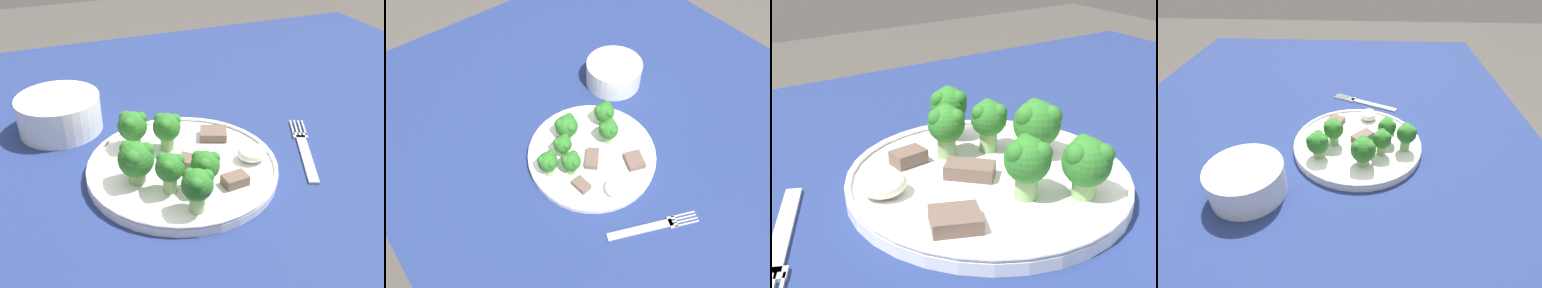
{
  "view_description": "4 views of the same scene",
  "coord_description": "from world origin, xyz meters",
  "views": [
    {
      "loc": [
        -0.24,
        -0.61,
        1.15
      ],
      "look_at": [
        -0.04,
        -0.1,
        0.81
      ],
      "focal_mm": 42.0,
      "sensor_mm": 36.0,
      "label": 1
    },
    {
      "loc": [
        0.29,
        -0.42,
        1.43
      ],
      "look_at": [
        -0.07,
        -0.13,
        0.82
      ],
      "focal_mm": 35.0,
      "sensor_mm": 36.0,
      "label": 2
    },
    {
      "loc": [
        0.22,
        0.27,
        1.02
      ],
      "look_at": [
        -0.05,
        -0.13,
        0.8
      ],
      "focal_mm": 50.0,
      "sensor_mm": 36.0,
      "label": 3
    },
    {
      "loc": [
        -0.59,
        -0.11,
        1.17
      ],
      "look_at": [
        -0.08,
        -0.09,
        0.79
      ],
      "focal_mm": 28.0,
      "sensor_mm": 36.0,
      "label": 4
    }
  ],
  "objects": [
    {
      "name": "broccoli_floret_near_rim_left",
      "position": [
        -0.11,
        -0.02,
        0.81
      ],
      "size": [
        0.05,
        0.05,
        0.06
      ],
      "color": "#7FA866",
      "rests_on": "dinner_plate"
    },
    {
      "name": "table",
      "position": [
        0.0,
        0.0,
        0.67
      ],
      "size": [
        1.38,
        1.05,
        0.76
      ],
      "color": "navy",
      "rests_on": "ground_plane"
    },
    {
      "name": "broccoli_floret_center_left",
      "position": [
        -0.06,
        -0.05,
        0.81
      ],
      "size": [
        0.04,
        0.04,
        0.06
      ],
      "color": "#7FA866",
      "rests_on": "dinner_plate"
    },
    {
      "name": "sauce_dollop",
      "position": [
        0.04,
        -0.13,
        0.79
      ],
      "size": [
        0.04,
        0.04,
        0.02
      ],
      "color": "silver",
      "rests_on": "dinner_plate"
    },
    {
      "name": "dinner_plate",
      "position": [
        -0.06,
        -0.1,
        0.77
      ],
      "size": [
        0.28,
        0.28,
        0.02
      ],
      "color": "white",
      "rests_on": "table"
    },
    {
      "name": "broccoli_floret_back_left",
      "position": [
        -0.05,
        -0.16,
        0.81
      ],
      "size": [
        0.04,
        0.04,
        0.06
      ],
      "color": "#7FA866",
      "rests_on": "dinner_plate"
    },
    {
      "name": "meat_slice_rear_slice",
      "position": [
        -0.04,
        -0.11,
        0.78
      ],
      "size": [
        0.05,
        0.05,
        0.01
      ],
      "color": "brown",
      "rests_on": "dinner_plate"
    },
    {
      "name": "broccoli_floret_mid_cluster",
      "position": [
        -0.09,
        -0.15,
        0.81
      ],
      "size": [
        0.04,
        0.04,
        0.06
      ],
      "color": "#7FA866",
      "rests_on": "dinner_plate"
    },
    {
      "name": "cream_bowl",
      "position": [
        -0.21,
        0.09,
        0.79
      ],
      "size": [
        0.14,
        0.14,
        0.06
      ],
      "color": "white",
      "rests_on": "table"
    },
    {
      "name": "meat_slice_front_slice",
      "position": [
        -0.01,
        -0.17,
        0.78
      ],
      "size": [
        0.04,
        0.03,
        0.01
      ],
      "color": "brown",
      "rests_on": "dinner_plate"
    },
    {
      "name": "broccoli_floret_center_back",
      "position": [
        -0.08,
        -0.2,
        0.81
      ],
      "size": [
        0.04,
        0.04,
        0.06
      ],
      "color": "#7FA866",
      "rests_on": "dinner_plate"
    },
    {
      "name": "broccoli_floret_front_left",
      "position": [
        -0.13,
        -0.11,
        0.81
      ],
      "size": [
        0.05,
        0.05,
        0.06
      ],
      "color": "#7FA866",
      "rests_on": "dinner_plate"
    },
    {
      "name": "fork",
      "position": [
        0.14,
        -0.12,
        0.76
      ],
      "size": [
        0.09,
        0.17,
        0.0
      ],
      "color": "#B2B2B7",
      "rests_on": "table"
    },
    {
      "name": "meat_slice_middle_slice",
      "position": [
        0.02,
        -0.05,
        0.78
      ],
      "size": [
        0.05,
        0.05,
        0.01
      ],
      "color": "brown",
      "rests_on": "dinner_plate"
    }
  ]
}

